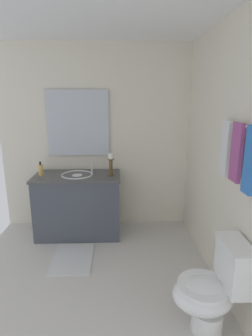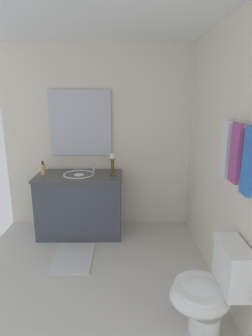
% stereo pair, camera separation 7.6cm
% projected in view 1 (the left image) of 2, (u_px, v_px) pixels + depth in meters
% --- Properties ---
extents(floor, '(2.52, 2.54, 0.02)m').
position_uv_depth(floor, '(90.00, 277.00, 2.78)').
color(floor, beige).
rests_on(floor, ground).
extents(wall_back, '(2.52, 0.04, 2.45)m').
position_uv_depth(wall_back, '(224.00, 158.00, 2.51)').
color(wall_back, silver).
rests_on(wall_back, ground).
extents(wall_left, '(0.04, 2.54, 2.45)m').
position_uv_depth(wall_left, '(96.00, 139.00, 3.68)').
color(wall_left, silver).
rests_on(wall_left, ground).
extents(ceiling, '(2.52, 2.54, 0.02)m').
position_uv_depth(ceiling, '(80.00, 7.00, 2.16)').
color(ceiling, white).
extents(vanity_cabinet, '(0.58, 1.10, 0.81)m').
position_uv_depth(vanity_cabinet, '(78.00, 205.00, 3.57)').
color(vanity_cabinet, '#474C56').
rests_on(vanity_cabinet, ground).
extents(sink_basin, '(0.40, 0.40, 0.24)m').
position_uv_depth(sink_basin, '(77.00, 178.00, 3.48)').
color(sink_basin, white).
rests_on(sink_basin, vanity_cabinet).
extents(mirror, '(0.02, 0.81, 0.86)m').
position_uv_depth(mirror, '(78.00, 123.00, 3.58)').
color(mirror, silver).
extents(candle_holder_tall, '(0.09, 0.09, 0.29)m').
position_uv_depth(candle_holder_tall, '(111.00, 164.00, 3.41)').
color(candle_holder_tall, brown).
rests_on(candle_holder_tall, vanity_cabinet).
extents(soap_bottle, '(0.06, 0.06, 0.18)m').
position_uv_depth(soap_bottle, '(41.00, 170.00, 3.42)').
color(soap_bottle, '#E5B259').
rests_on(soap_bottle, vanity_cabinet).
extents(toilet, '(0.39, 0.54, 0.75)m').
position_uv_depth(toilet, '(212.00, 290.00, 2.04)').
color(toilet, white).
rests_on(toilet, ground).
extents(towel_bar, '(0.65, 0.02, 0.02)m').
position_uv_depth(towel_bar, '(242.00, 125.00, 2.02)').
color(towel_bar, silver).
extents(towel_near_vanity, '(0.14, 0.03, 0.47)m').
position_uv_depth(towel_near_vanity, '(225.00, 149.00, 2.28)').
color(towel_near_vanity, white).
rests_on(towel_near_vanity, towel_bar).
extents(towel_center, '(0.15, 0.03, 0.45)m').
position_uv_depth(towel_center, '(237.00, 153.00, 2.07)').
color(towel_center, '#A54C8C').
rests_on(towel_center, towel_bar).
extents(towel_near_corner, '(0.13, 0.03, 0.48)m').
position_uv_depth(towel_near_corner, '(250.00, 161.00, 1.86)').
color(towel_near_corner, blue).
rests_on(towel_near_corner, towel_bar).
extents(bath_mat, '(0.60, 0.44, 0.02)m').
position_uv_depth(bath_mat, '(73.00, 259.00, 3.06)').
color(bath_mat, silver).
rests_on(bath_mat, ground).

